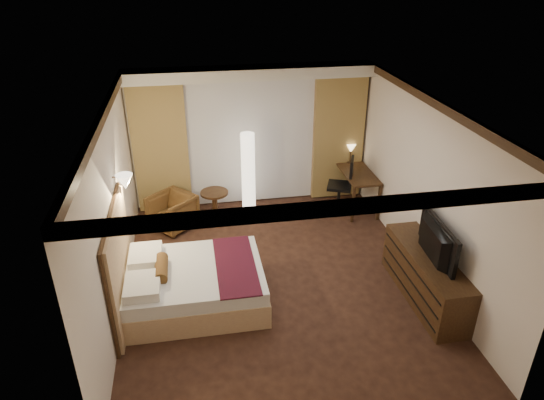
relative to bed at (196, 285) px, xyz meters
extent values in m
cube|color=black|center=(1.23, 0.35, -0.28)|extent=(4.50, 5.50, 0.01)
cube|color=white|center=(1.23, 0.35, 2.42)|extent=(4.50, 5.50, 0.01)
cube|color=white|center=(1.23, 3.10, 1.07)|extent=(4.50, 0.02, 2.70)
cube|color=white|center=(-1.02, 0.35, 1.07)|extent=(0.02, 5.50, 2.70)
cube|color=white|center=(3.48, 0.35, 1.07)|extent=(0.02, 5.50, 2.70)
cube|color=white|center=(1.23, 2.85, 2.32)|extent=(4.50, 0.50, 0.20)
cube|color=silver|center=(1.23, 3.02, 0.97)|extent=(2.48, 0.04, 2.45)
cube|color=tan|center=(-0.47, 2.96, 0.97)|extent=(1.00, 0.14, 2.45)
cube|color=tan|center=(2.93, 2.96, 0.97)|extent=(1.00, 0.14, 2.45)
imported|color=#553419|center=(-0.33, 2.19, 0.08)|extent=(0.95, 0.95, 0.72)
imported|color=black|center=(3.20, -0.48, 0.78)|extent=(0.75, 1.20, 0.15)
camera|label=1|loc=(0.10, -5.65, 4.18)|focal=32.00mm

